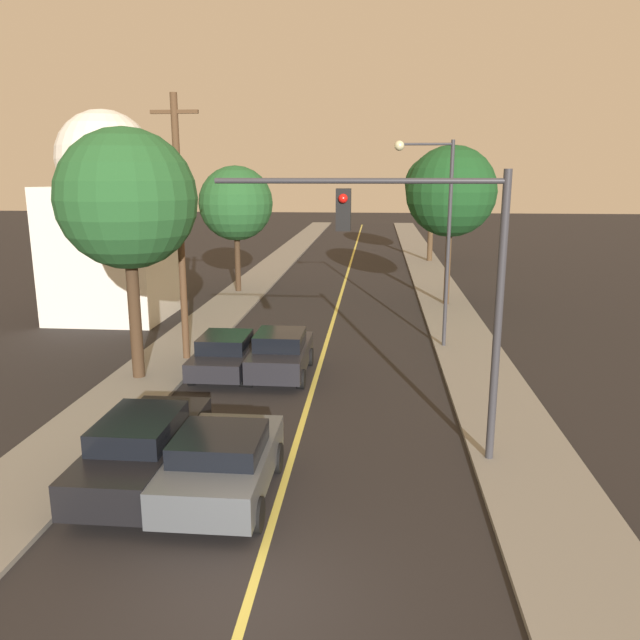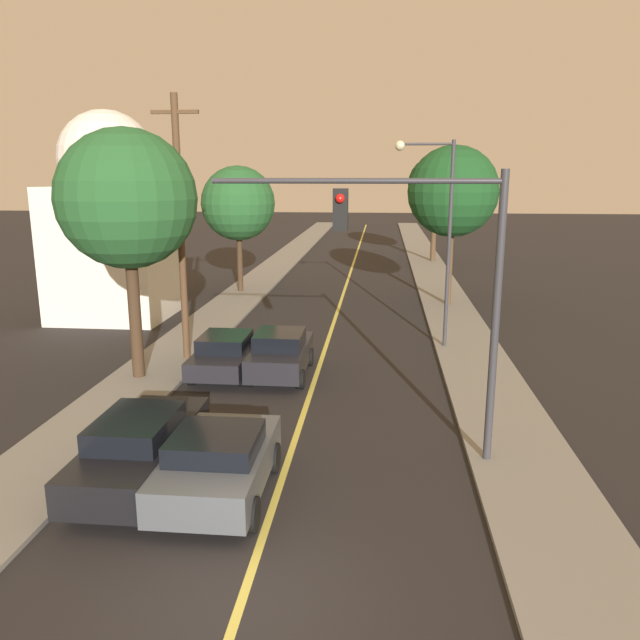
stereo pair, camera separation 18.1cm
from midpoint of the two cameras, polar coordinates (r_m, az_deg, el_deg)
The scene contains 16 objects.
ground_plane at distance 10.75m, azimuth -7.08°, elevation -24.19°, with size 200.00×200.00×0.00m, color black.
road_surface at distance 44.84m, azimuth 2.59°, elevation 4.88°, with size 8.35×80.00×0.01m.
sidewalk_left at distance 45.39m, azimuth -4.29°, elevation 5.03°, with size 2.50×80.00×0.12m.
sidewalk_right at distance 44.92m, azimuth 9.54°, elevation 4.80°, with size 2.50×80.00×0.12m.
car_near_lane_front at distance 13.19m, azimuth -9.36°, elevation -12.75°, with size 2.08×3.84×1.47m.
car_near_lane_second at distance 20.49m, azimuth -3.86°, elevation -3.06°, with size 1.86×3.90×1.53m.
car_outer_lane_front at distance 14.14m, azimuth -16.22°, elevation -11.08°, with size 1.85×4.69×1.56m.
car_outer_lane_second at distance 20.95m, azimuth -8.80°, elevation -3.02°, with size 1.88×4.11×1.36m.
traffic_signal_mast at distance 13.76m, azimuth 9.79°, elevation 5.08°, with size 6.30×0.42×6.49m.
streetlamp_right at distance 23.44m, azimuth 10.34°, elevation 9.24°, with size 2.14×0.36×7.57m.
utility_pole_left at distance 21.92m, azimuth -12.91°, elevation 8.33°, with size 1.60×0.24×8.96m.
tree_left_near at distance 34.68m, azimuth -7.85°, elevation 10.50°, with size 4.01×4.01×6.83m.
tree_left_far at distance 20.13m, azimuth -17.49°, elevation 10.44°, with size 4.25×4.25×7.77m.
tree_right_near at distance 31.41m, azimuth 11.73°, elevation 11.42°, with size 4.38×4.38×7.75m.
tree_right_far at distance 47.46m, azimuth 10.13°, elevation 12.12°, with size 4.03×4.03×7.68m.
domed_building_left at distance 30.04m, azimuth -18.82°, elevation 8.56°, with size 4.90×4.90×9.26m.
Camera 1 is at (1.87, -8.33, 6.51)m, focal length 35.00 mm.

